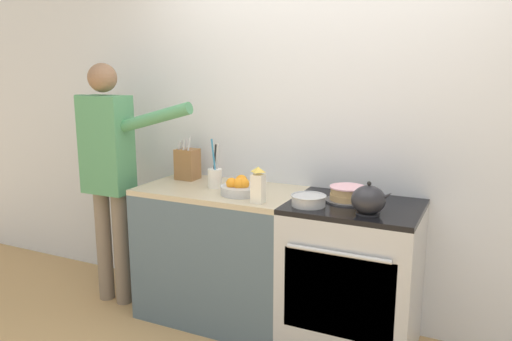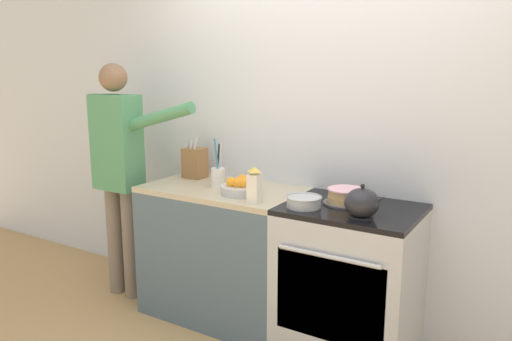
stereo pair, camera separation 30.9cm
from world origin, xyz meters
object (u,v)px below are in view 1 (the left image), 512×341
object	(u,v)px
tea_kettle	(369,200)
mixing_bowl	(309,200)
stove_range	(352,277)
layer_cake	(348,194)
person_baker	(109,163)
milk_carton	(258,186)
fruit_bowl	(241,188)
knife_block	(187,164)
utensil_crock	(215,177)

from	to	relation	value
tea_kettle	mixing_bowl	xyz separation A→B (m)	(-0.35, 0.01, -0.04)
stove_range	mixing_bowl	size ratio (longest dim) A/B	4.40
layer_cake	person_baker	xyz separation A→B (m)	(-1.65, -0.19, 0.08)
milk_carton	layer_cake	bearing A→B (deg)	29.00
stove_range	person_baker	xyz separation A→B (m)	(-1.71, -0.14, 0.58)
layer_cake	milk_carton	world-z (taller)	milk_carton
person_baker	mixing_bowl	bearing A→B (deg)	12.06
tea_kettle	milk_carton	size ratio (longest dim) A/B	1.05
person_baker	tea_kettle	bearing A→B (deg)	11.68
layer_cake	tea_kettle	world-z (taller)	tea_kettle
milk_carton	person_baker	world-z (taller)	person_baker
mixing_bowl	milk_carton	bearing A→B (deg)	-167.17
fruit_bowl	knife_block	bearing A→B (deg)	157.46
layer_cake	utensil_crock	world-z (taller)	utensil_crock
mixing_bowl	utensil_crock	size ratio (longest dim) A/B	0.63
tea_kettle	knife_block	xyz separation A→B (m)	(-1.36, 0.30, 0.03)
stove_range	mixing_bowl	xyz separation A→B (m)	(-0.23, -0.14, 0.48)
utensil_crock	milk_carton	world-z (taller)	utensil_crock
utensil_crock	knife_block	bearing A→B (deg)	155.48
tea_kettle	knife_block	distance (m)	1.39
utensil_crock	fruit_bowl	bearing A→B (deg)	-19.85
layer_cake	mixing_bowl	distance (m)	0.26
tea_kettle	mixing_bowl	world-z (taller)	tea_kettle
mixing_bowl	fruit_bowl	xyz separation A→B (m)	(-0.47, 0.07, 0.01)
mixing_bowl	milk_carton	distance (m)	0.30
mixing_bowl	utensil_crock	distance (m)	0.72
tea_kettle	person_baker	xyz separation A→B (m)	(-1.82, 0.02, 0.05)
tea_kettle	mixing_bowl	size ratio (longest dim) A/B	1.10
person_baker	knife_block	bearing A→B (deg)	44.05
knife_block	milk_carton	distance (m)	0.81
stove_range	fruit_bowl	xyz separation A→B (m)	(-0.70, -0.08, 0.49)
stove_range	milk_carton	bearing A→B (deg)	-158.01
utensil_crock	person_baker	size ratio (longest dim) A/B	0.19
tea_kettle	milk_carton	xyz separation A→B (m)	(-0.64, -0.05, 0.02)
tea_kettle	knife_block	size ratio (longest dim) A/B	0.73
knife_block	person_baker	xyz separation A→B (m)	(-0.46, -0.29, 0.01)
mixing_bowl	fruit_bowl	size ratio (longest dim) A/B	0.79
fruit_bowl	milk_carton	distance (m)	0.24
tea_kettle	utensil_crock	size ratio (longest dim) A/B	0.69
knife_block	fruit_bowl	size ratio (longest dim) A/B	1.19
stove_range	fruit_bowl	size ratio (longest dim) A/B	3.47
knife_block	person_baker	bearing A→B (deg)	-148.19
fruit_bowl	milk_carton	size ratio (longest dim) A/B	1.21
mixing_bowl	knife_block	xyz separation A→B (m)	(-1.01, 0.29, 0.08)
stove_range	person_baker	distance (m)	1.81
tea_kettle	layer_cake	bearing A→B (deg)	130.14
milk_carton	utensil_crock	bearing A→B (deg)	152.58
layer_cake	utensil_crock	bearing A→B (deg)	-177.44
layer_cake	person_baker	size ratio (longest dim) A/B	0.15
fruit_bowl	person_baker	world-z (taller)	person_baker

